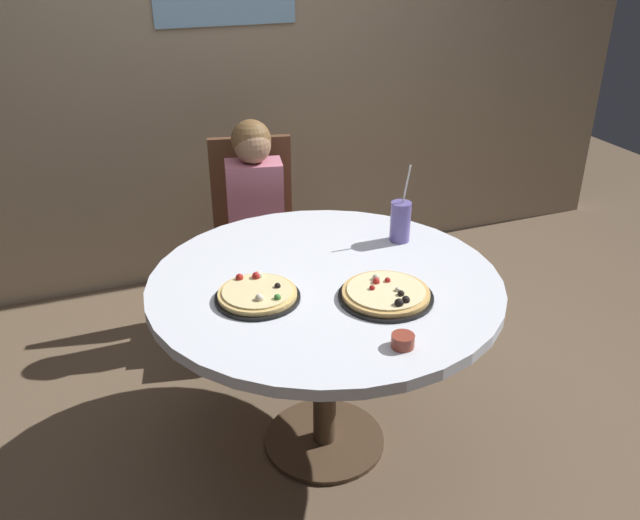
# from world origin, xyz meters

# --- Properties ---
(ground_plane) EXTENTS (8.00, 8.00, 0.00)m
(ground_plane) POSITION_xyz_m (0.00, 0.00, 0.00)
(ground_plane) COLOR brown
(wall_with_window) EXTENTS (5.20, 0.14, 2.90)m
(wall_with_window) POSITION_xyz_m (0.00, 1.67, 1.45)
(wall_with_window) COLOR gray
(wall_with_window) RESTS_ON ground_plane
(dining_table) EXTENTS (1.25, 1.25, 0.75)m
(dining_table) POSITION_xyz_m (0.00, 0.00, 0.66)
(dining_table) COLOR silver
(dining_table) RESTS_ON ground_plane
(chair_wooden) EXTENTS (0.47, 0.47, 0.95)m
(chair_wooden) POSITION_xyz_m (0.02, 1.03, 0.53)
(chair_wooden) COLOR brown
(chair_wooden) RESTS_ON ground_plane
(diner_child) EXTENTS (0.32, 0.43, 1.08)m
(diner_child) POSITION_xyz_m (-0.01, 0.85, 0.48)
(diner_child) COLOR #3F4766
(diner_child) RESTS_ON ground_plane
(pizza_veggie) EXTENTS (0.32, 0.32, 0.05)m
(pizza_veggie) POSITION_xyz_m (0.14, -0.20, 0.77)
(pizza_veggie) COLOR black
(pizza_veggie) RESTS_ON dining_table
(pizza_cheese) EXTENTS (0.29, 0.29, 0.05)m
(pizza_cheese) POSITION_xyz_m (-0.26, -0.05, 0.77)
(pizza_cheese) COLOR black
(pizza_cheese) RESTS_ON dining_table
(soda_cup) EXTENTS (0.08, 0.08, 0.31)m
(soda_cup) POSITION_xyz_m (0.39, 0.19, 0.83)
(soda_cup) COLOR #6659A5
(soda_cup) RESTS_ON dining_table
(sauce_bowl) EXTENTS (0.07, 0.07, 0.04)m
(sauce_bowl) POSITION_xyz_m (0.06, -0.47, 0.77)
(sauce_bowl) COLOR brown
(sauce_bowl) RESTS_ON dining_table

